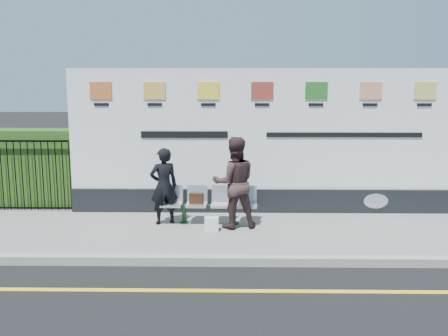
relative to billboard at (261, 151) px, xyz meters
name	(u,v)px	position (x,y,z in m)	size (l,w,h in m)	color
ground	(240,291)	(-0.50, -3.85, -1.42)	(80.00, 80.00, 0.00)	black
pavement	(238,233)	(-0.50, -1.35, -1.36)	(14.00, 3.00, 0.12)	slate
kerb	(239,261)	(-0.50, -2.85, -1.35)	(14.00, 0.18, 0.14)	gray
yellow_line	(240,291)	(-0.50, -3.85, -1.42)	(14.00, 0.10, 0.01)	yellow
billboard	(261,151)	(0.00, 0.00, 0.00)	(8.00, 0.30, 3.00)	black
hedge	(30,168)	(-5.08, 0.45, -0.45)	(2.35, 0.70, 1.70)	#294C17
railing	(22,175)	(-5.08, 0.00, -0.53)	(2.05, 0.06, 1.54)	black
bench	(209,214)	(-1.06, -0.95, -1.10)	(1.85, 0.50, 0.40)	#ACB1B5
woman_left	(164,186)	(-1.93, -0.95, -0.55)	(0.54, 0.36, 1.49)	black
woman_right	(234,183)	(-0.56, -1.19, -0.44)	(0.84, 0.65, 1.73)	#382425
handbag_brown	(196,198)	(-1.30, -0.94, -0.80)	(0.27, 0.11, 0.21)	black
carrier_bag_white	(212,224)	(-0.98, -1.42, -1.17)	(0.26, 0.15, 0.26)	silver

